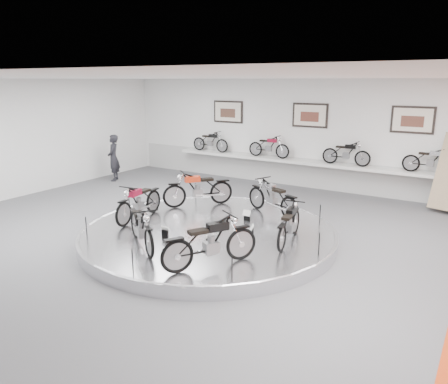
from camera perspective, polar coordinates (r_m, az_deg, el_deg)
The scene contains 22 objects.
floor at distance 10.94m, azimuth -2.92°, elevation -6.76°, with size 16.00×16.00×0.00m, color #565658.
ceiling at distance 10.20m, azimuth -3.22°, elevation 14.69°, with size 16.00×16.00×0.00m, color white.
wall_back at distance 16.54m, azimuth 11.09°, elevation 7.39°, with size 16.00×16.00×0.00m, color white.
wall_left at distance 16.30m, azimuth -26.92°, elevation 6.00°, with size 14.00×14.00×0.00m, color white.
dado_band at distance 16.76m, azimuth 10.82°, elevation 2.46°, with size 15.68×0.04×1.10m, color #BCBCBA.
display_platform at distance 11.11m, azimuth -2.04°, elevation -5.57°, with size 6.40×6.40×0.30m, color silver.
platform_rim at distance 11.07m, azimuth -2.05°, elevation -4.99°, with size 6.40×6.40×0.10m, color #B2B2BA.
shelf at distance 16.41m, azimuth 10.54°, elevation 3.83°, with size 11.00×0.55×0.10m, color silver.
poster_left at distance 17.98m, azimuth 0.53°, elevation 10.44°, with size 1.35×0.06×0.88m, color silver.
poster_center at distance 16.44m, azimuth 11.15°, elevation 9.80°, with size 1.35×0.06×0.88m, color silver.
poster_right at distance 15.54m, azimuth 23.41°, elevation 8.64°, with size 1.35×0.06×0.88m, color silver.
shelf_bike_a at distance 18.28m, azimuth -1.79°, elevation 6.44°, with size 1.22×0.42×0.73m, color black, non-canonical shape.
shelf_bike_b at distance 16.94m, azimuth 5.87°, elevation 5.74°, with size 1.22×0.42×0.73m, color maroon, non-canonical shape.
shelf_bike_c at distance 15.87m, azimuth 15.66°, elevation 4.70°, with size 1.22×0.42×0.73m, color black, non-canonical shape.
shelf_bike_d at distance 15.35m, azimuth 25.35°, elevation 3.53°, with size 1.22×0.42×0.73m, color #B0B1B5, non-canonical shape.
bike_a at distance 10.14m, azimuth 8.51°, elevation -4.11°, with size 1.54×0.55×0.91m, color black, non-canonical shape.
bike_b at distance 12.19m, azimuth 6.35°, elevation -0.67°, with size 1.67×0.59×0.98m, color #B0B1B5, non-canonical shape.
bike_c at distance 12.94m, azimuth -3.40°, elevation 0.46°, with size 1.81×0.64×1.06m, color red, non-canonical shape.
bike_d at distance 11.89m, azimuth -11.05°, elevation -1.23°, with size 1.69×0.60×0.99m, color maroon, non-canonical shape.
bike_e at distance 9.89m, azimuth -10.74°, elevation -4.47°, with size 1.66×0.59×0.98m, color black, non-canonical shape.
bike_f at distance 8.74m, azimuth -1.82°, elevation -6.50°, with size 1.79×0.63×1.05m, color black, non-canonical shape.
visitor at distance 18.06m, azimuth -14.23°, elevation 4.35°, with size 0.68×0.44×1.86m, color black.
Camera 1 is at (5.86, -8.34, 3.95)m, focal length 35.00 mm.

